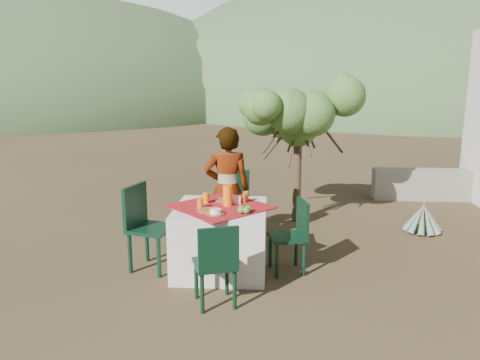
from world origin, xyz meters
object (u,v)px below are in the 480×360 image
chair_right (293,232)px  shrub_tree (302,121)px  table (221,238)px  juice_pitcher (228,195)px  chair_far (235,201)px  chair_near (216,262)px  chair_left (145,223)px  agave (423,219)px  person (227,189)px

chair_right → shrub_tree: bearing=161.1°
table → juice_pitcher: 0.51m
chair_far → shrub_tree: shrub_tree is taller
chair_far → chair_near: 2.06m
shrub_tree → juice_pitcher: shrub_tree is taller
chair_near → chair_left: bearing=-63.2°
chair_near → agave: chair_near is taller
table → person: 0.79m
chair_near → chair_right: (0.77, 0.92, -0.00)m
chair_right → chair_near: bearing=-53.2°
table → agave: (2.74, 1.54, -0.18)m
chair_near → chair_left: (-0.93, 0.89, 0.08)m
chair_far → shrub_tree: (0.95, 0.85, 1.02)m
table → agave: bearing=29.3°
juice_pitcher → chair_near: bearing=-91.4°
table → person: (0.01, 0.68, 0.41)m
person → chair_near: bearing=84.6°
chair_left → shrub_tree: (1.89, 2.02, 0.99)m
person → shrub_tree: size_ratio=0.82×
table → juice_pitcher: juice_pitcher is taller
table → chair_left: bearing=-179.2°
chair_left → person: bearing=-36.3°
chair_right → shrub_tree: size_ratio=0.43×
chair_left → agave: size_ratio=1.70×
table → chair_left: 0.89m
chair_right → agave: bearing=115.0°
chair_left → agave: 3.94m
chair_near → shrub_tree: (0.96, 2.91, 1.07)m
table → chair_right: bearing=1.2°
table → shrub_tree: 2.53m
person → shrub_tree: bearing=-134.1°
chair_left → juice_pitcher: 1.01m
chair_far → chair_left: bearing=-138.7°
juice_pitcher → chair_far: bearing=90.5°
chair_left → chair_right: 1.70m
chair_near → agave: 3.64m
chair_far → juice_pitcher: size_ratio=3.91×
shrub_tree → chair_left: bearing=-133.0°
agave → juice_pitcher: juice_pitcher is taller
table → person: size_ratio=0.82×
person → juice_pitcher: 0.66m
table → chair_far: chair_far is taller
chair_near → shrub_tree: bearing=-127.4°
chair_left → agave: chair_left is taller
juice_pitcher → agave: bearing=29.6°
chair_left → person: person is taller
shrub_tree → agave: shrub_tree is taller
shrub_tree → chair_far: bearing=-138.0°
agave → juice_pitcher: bearing=-150.4°
person → juice_pitcher: size_ratio=6.71×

